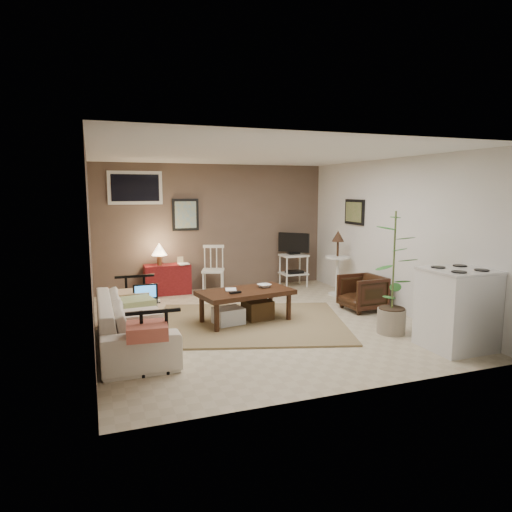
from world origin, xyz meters
name	(u,v)px	position (x,y,z in m)	size (l,w,h in m)	color
floor	(258,322)	(0.00, 0.00, 0.00)	(5.00, 5.00, 0.00)	#C1B293
art_back	(185,215)	(-0.55, 2.48, 1.45)	(0.50, 0.03, 0.60)	black
art_right	(354,212)	(2.23, 1.05, 1.52)	(0.03, 0.60, 0.45)	black
window	(135,188)	(-1.45, 2.48, 1.95)	(0.96, 0.03, 0.60)	silver
rug	(250,323)	(-0.15, -0.04, 0.01)	(2.69, 2.15, 0.03)	#88744F
coffee_table	(245,304)	(-0.19, 0.04, 0.28)	(1.43, 0.90, 0.51)	#321A0D
sofa	(133,314)	(-1.80, -0.45, 0.41)	(2.10, 0.61, 0.82)	silver
sofa_pillows	(139,311)	(-1.75, -0.69, 0.50)	(0.40, 1.99, 0.14)	beige
sofa_end_rails	(143,317)	(-1.68, -0.45, 0.35)	(0.56, 2.09, 0.70)	black
laptop	(146,296)	(-1.60, -0.09, 0.53)	(0.32, 0.23, 0.22)	black
red_console	(167,276)	(-0.96, 2.27, 0.33)	(0.83, 0.37, 0.96)	maroon
spindle_chair	(213,271)	(-0.12, 2.12, 0.41)	(0.51, 0.51, 0.88)	silver
tv_stand	(294,258)	(1.53, 2.12, 0.57)	(0.50, 0.49, 1.07)	silver
side_table	(338,255)	(1.96, 1.14, 0.74)	(0.44, 0.44, 1.19)	silver
armchair	(362,291)	(1.80, 0.06, 0.31)	(0.60, 0.57, 0.62)	black
potted_plant	(394,268)	(1.50, -1.10, 0.89)	(0.42, 0.42, 1.67)	gray
stove	(457,309)	(1.88, -1.85, 0.49)	(0.76, 0.70, 0.99)	silver
bowl	(264,281)	(0.14, 0.14, 0.57)	(0.19, 0.05, 0.19)	#321A0D
book_table	(225,283)	(-0.45, 0.13, 0.58)	(0.15, 0.02, 0.21)	#321A0D
book_console	(179,258)	(-0.75, 2.17, 0.68)	(0.18, 0.02, 0.25)	#321A0D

